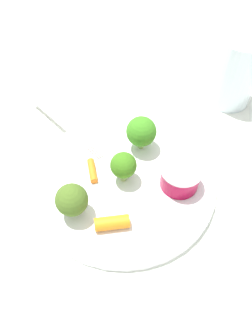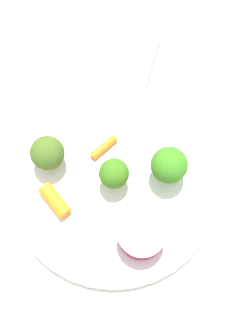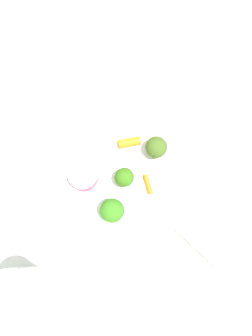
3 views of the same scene
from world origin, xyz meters
name	(u,v)px [view 1 (image 1 of 3)]	position (x,y,z in m)	size (l,w,h in m)	color
ground_plane	(124,184)	(0.00, 0.00, 0.00)	(2.40, 2.40, 0.00)	silver
plate	(124,181)	(0.00, 0.00, 0.01)	(0.26, 0.26, 0.01)	white
sauce_cup	(180,177)	(0.03, -0.07, 0.03)	(0.06, 0.06, 0.03)	maroon
broccoli_floret_0	(123,166)	(0.00, 0.00, 0.04)	(0.04, 0.04, 0.05)	#99BD68
broccoli_floret_1	(141,132)	(0.07, 0.01, 0.05)	(0.04, 0.04, 0.06)	#93B76B
broccoli_floret_2	(72,200)	(-0.08, 0.02, 0.04)	(0.04, 0.04, 0.05)	#97B172
carrot_stick_0	(92,171)	(-0.01, 0.04, 0.02)	(0.01, 0.01, 0.04)	orange
carrot_stick_1	(112,223)	(-0.07, -0.03, 0.02)	(0.02, 0.02, 0.04)	orange
fork	(65,128)	(0.03, 0.13, 0.01)	(0.05, 0.18, 0.00)	beige
drinking_glass	(235,72)	(0.26, -0.06, 0.06)	(0.07, 0.07, 0.12)	silver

